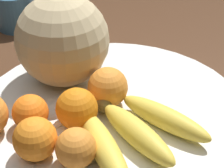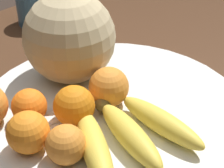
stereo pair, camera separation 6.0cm
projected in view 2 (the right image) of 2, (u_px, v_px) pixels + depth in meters
fruit_bowl at (112, 112)px, 0.63m from camera, size 0.47×0.47×0.01m
melon at (69, 37)px, 0.66m from camera, size 0.17×0.17×0.17m
banana_bunch at (127, 134)px, 0.55m from camera, size 0.19×0.20×0.04m
orange_front_left at (66, 145)px, 0.52m from camera, size 0.06×0.06×0.06m
orange_front_right at (29, 106)px, 0.59m from camera, size 0.06×0.06×0.06m
orange_mid_center at (28, 132)px, 0.53m from camera, size 0.06×0.06×0.06m
orange_back_left at (74, 106)px, 0.58m from camera, size 0.07×0.07×0.07m
orange_top_small at (109, 87)px, 0.62m from camera, size 0.07×0.07×0.07m
produce_tag at (54, 117)px, 0.61m from camera, size 0.09×0.04×0.00m
ceramic_mug at (36, 6)px, 0.92m from camera, size 0.12×0.09×0.09m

